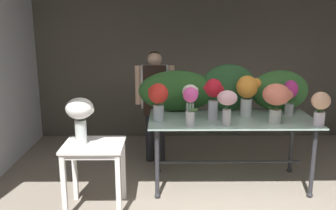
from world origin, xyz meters
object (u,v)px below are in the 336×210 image
vase_magenta_anemones (290,94)px  display_table_glass (231,128)px  vase_coral_roses (277,98)px  florist (155,96)px  vase_peach_peonies (321,106)px  side_table_white (94,154)px  vase_ivory_stock (190,97)px  vase_blush_lilies (227,103)px  vase_white_roses_tall (80,114)px  vase_scarlet_snapdragons (158,98)px  vase_fuchsia_hydrangea (191,103)px  vase_sunset_tulips (247,91)px  vase_crimson_ranunculus (214,95)px

vase_magenta_anemones → display_table_glass: bearing=-169.1°
vase_coral_roses → vase_magenta_anemones: vase_coral_roses is taller
florist → vase_peach_peonies: bearing=-31.6°
side_table_white → vase_magenta_anemones: vase_magenta_anemones is taller
vase_ivory_stock → vase_blush_lilies: bearing=-36.7°
vase_white_roses_tall → vase_scarlet_snapdragons: bearing=31.6°
vase_peach_peonies → vase_fuchsia_hydrangea: vase_fuchsia_hydrangea is taller
vase_coral_roses → vase_white_roses_tall: vase_coral_roses is taller
vase_ivory_stock → vase_sunset_tulips: bearing=7.6°
vase_sunset_tulips → vase_white_roses_tall: vase_sunset_tulips is taller
vase_crimson_ranunculus → vase_peach_peonies: vase_crimson_ranunculus is taller
vase_blush_lilies → vase_fuchsia_hydrangea: bearing=-176.3°
side_table_white → vase_fuchsia_hydrangea: 1.19m
vase_crimson_ranunculus → vase_white_roses_tall: vase_crimson_ranunculus is taller
side_table_white → vase_fuchsia_hydrangea: size_ratio=1.71×
vase_sunset_tulips → vase_scarlet_snapdragons: (-1.09, -0.18, -0.05)m
vase_ivory_stock → side_table_white: bearing=-151.5°
side_table_white → vase_peach_peonies: bearing=5.5°
vase_fuchsia_hydrangea → vase_white_roses_tall: vase_fuchsia_hydrangea is taller
florist → vase_scarlet_snapdragons: size_ratio=3.61×
vase_sunset_tulips → vase_peach_peonies: vase_sunset_tulips is taller
vase_ivory_stock → vase_fuchsia_hydrangea: bearing=-93.1°
vase_crimson_ranunculus → vase_blush_lilies: 0.27m
florist → vase_sunset_tulips: bearing=-32.1°
vase_peach_peonies → vase_white_roses_tall: 2.63m
vase_peach_peonies → vase_ivory_stock: vase_ivory_stock is taller
vase_magenta_anemones → vase_ivory_stock: 1.27m
florist → vase_magenta_anemones: (1.71, -0.65, 0.15)m
vase_sunset_tulips → vase_magenta_anemones: (0.55, 0.08, -0.05)m
display_table_glass → vase_scarlet_snapdragons: bearing=-173.0°
vase_crimson_ranunculus → vase_scarlet_snapdragons: size_ratio=1.11×
vase_ivory_stock → vase_white_roses_tall: 1.32m
display_table_glass → vase_blush_lilies: 0.52m
vase_crimson_ranunculus → side_table_white: bearing=-158.8°
florist → vase_fuchsia_hydrangea: bearing=-69.4°
vase_blush_lilies → vase_magenta_anemones: size_ratio=0.92×
display_table_glass → vase_magenta_anemones: (0.75, 0.15, 0.39)m
display_table_glass → vase_sunset_tulips: vase_sunset_tulips is taller
vase_sunset_tulips → vase_ivory_stock: vase_sunset_tulips is taller
vase_white_roses_tall → vase_blush_lilies: bearing=10.2°
display_table_glass → vase_blush_lilies: bearing=-109.3°
side_table_white → vase_scarlet_snapdragons: 0.98m
vase_magenta_anemones → vase_white_roses_tall: 2.56m
side_table_white → vase_crimson_ranunculus: 1.53m
vase_crimson_ranunculus → vase_white_roses_tall: (-1.46, -0.52, -0.09)m
side_table_white → vase_ivory_stock: 1.31m
side_table_white → vase_peach_peonies: size_ratio=1.94×
vase_blush_lilies → vase_sunset_tulips: bearing=51.2°
vase_coral_roses → vase_fuchsia_hydrangea: 1.00m
vase_sunset_tulips → vase_fuchsia_hydrangea: (-0.72, -0.41, -0.04)m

